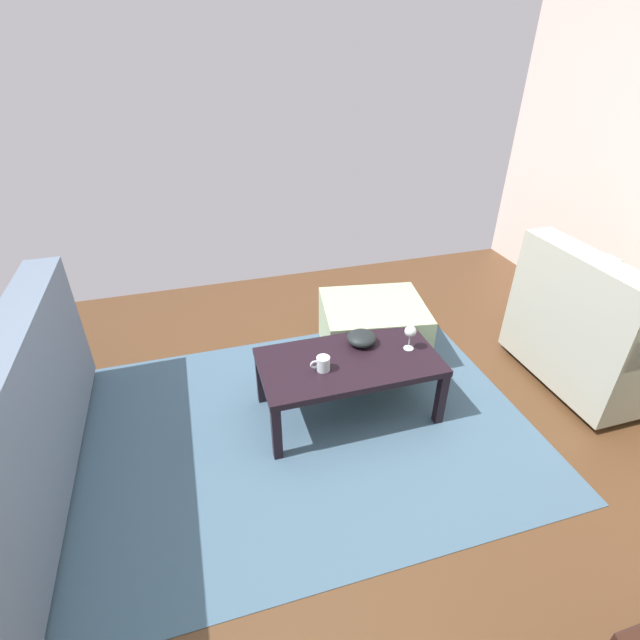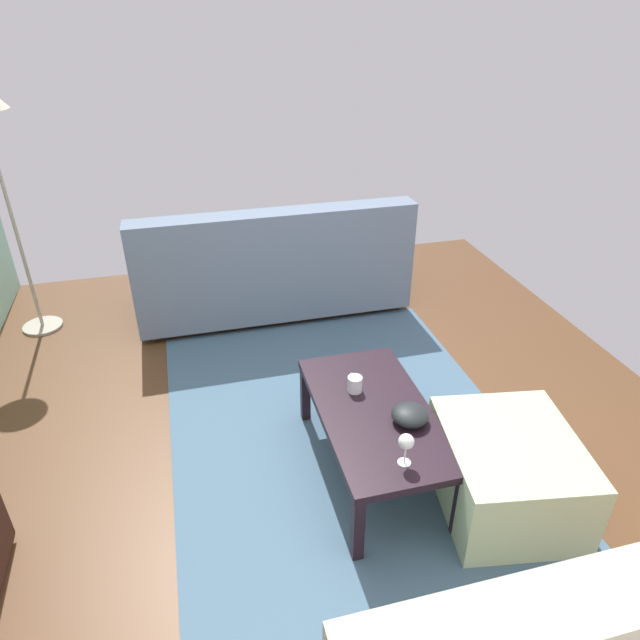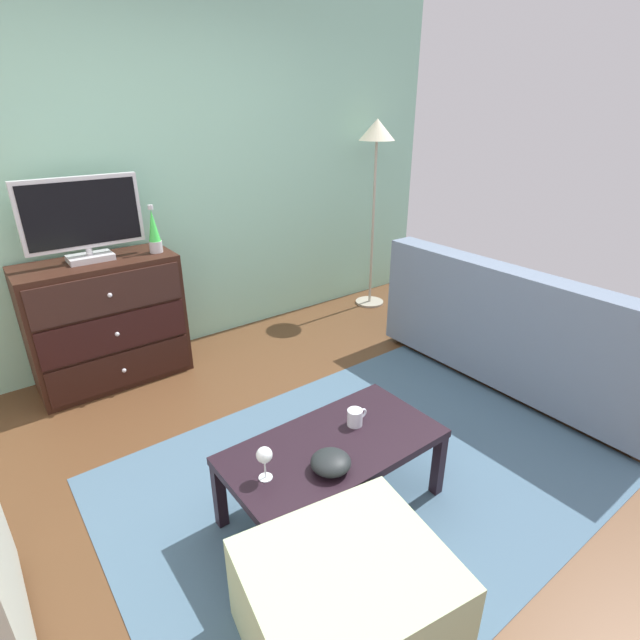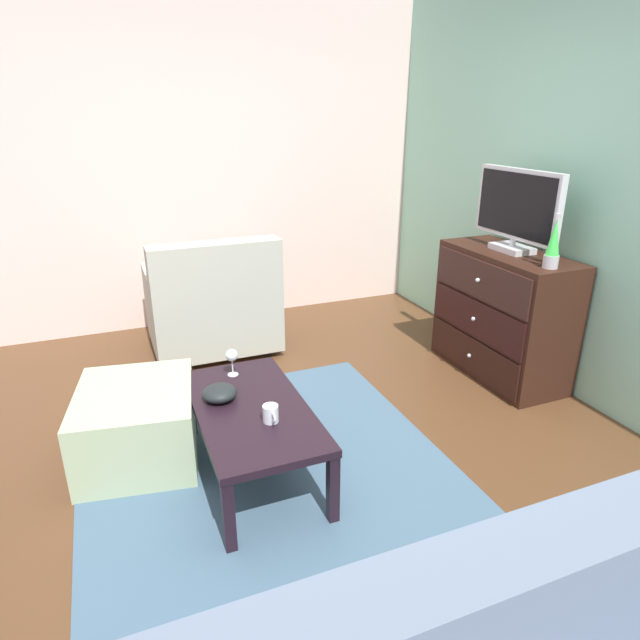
% 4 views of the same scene
% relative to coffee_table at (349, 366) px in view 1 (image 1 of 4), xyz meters
% --- Properties ---
extents(ground_plane, '(5.46, 4.48, 0.05)m').
position_rel_coffee_table_xyz_m(ground_plane, '(0.08, 0.27, -0.37)').
color(ground_plane, '#53351E').
extents(area_rug, '(2.60, 1.90, 0.01)m').
position_rel_coffee_table_xyz_m(area_rug, '(0.28, 0.07, -0.34)').
color(area_rug, '#425E74').
rests_on(area_rug, ground_plane).
extents(coffee_table, '(1.04, 0.54, 0.40)m').
position_rel_coffee_table_xyz_m(coffee_table, '(0.00, 0.00, 0.00)').
color(coffee_table, black).
rests_on(coffee_table, ground_plane).
extents(wine_glass, '(0.07, 0.07, 0.16)m').
position_rel_coffee_table_xyz_m(wine_glass, '(-0.38, -0.00, 0.16)').
color(wine_glass, silver).
rests_on(wine_glass, coffee_table).
extents(mug, '(0.11, 0.08, 0.08)m').
position_rel_coffee_table_xyz_m(mug, '(0.18, 0.05, 0.09)').
color(mug, silver).
rests_on(mug, coffee_table).
extents(bowl_decorative, '(0.18, 0.18, 0.08)m').
position_rel_coffee_table_xyz_m(bowl_decorative, '(-0.12, -0.13, 0.09)').
color(bowl_decorative, black).
rests_on(bowl_decorative, coffee_table).
extents(armchair, '(0.80, 0.94, 0.92)m').
position_rel_coffee_table_xyz_m(armchair, '(-1.65, 0.14, 0.02)').
color(armchair, '#332319').
rests_on(armchair, ground_plane).
extents(ottoman, '(0.79, 0.71, 0.40)m').
position_rel_coffee_table_xyz_m(ottoman, '(-0.37, -0.54, -0.15)').
color(ottoman, '#A6B98E').
rests_on(ottoman, ground_plane).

